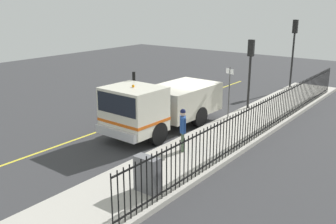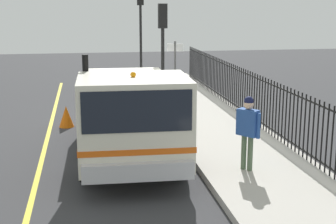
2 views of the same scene
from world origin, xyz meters
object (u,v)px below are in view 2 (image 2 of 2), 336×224
worker_standing (248,125)px  traffic_cone (66,116)px  traffic_light_mid (140,15)px  work_truck (129,109)px  street_sign (175,72)px  traffic_light_near (163,34)px

worker_standing → traffic_cone: size_ratio=2.51×
traffic_light_mid → traffic_cone: size_ratio=6.57×
work_truck → worker_standing: size_ratio=3.82×
work_truck → traffic_light_mid: (1.68, 11.94, 1.97)m
worker_standing → street_sign: bearing=-29.2°
worker_standing → street_sign: street_sign is taller
work_truck → traffic_light_mid: 12.22m
traffic_cone → street_sign: street_sign is taller
work_truck → traffic_light_mid: traffic_light_mid is taller
traffic_light_mid → street_sign: (0.06, -8.66, -1.54)m
worker_standing → traffic_light_near: 7.37m
work_truck → traffic_light_mid: bearing=-96.2°
work_truck → worker_standing: 2.96m
street_sign → traffic_light_near: bearing=90.7°
traffic_light_mid → street_sign: size_ratio=1.75×
traffic_light_near → traffic_cone: 4.55m
traffic_light_near → traffic_light_mid: traffic_light_mid is taller
work_truck → traffic_cone: work_truck is taller
traffic_light_near → worker_standing: bearing=92.9°
traffic_light_mid → street_sign: traffic_light_mid is taller
work_truck → traffic_light_near: traffic_light_near is taller
worker_standing → traffic_light_mid: traffic_light_mid is taller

